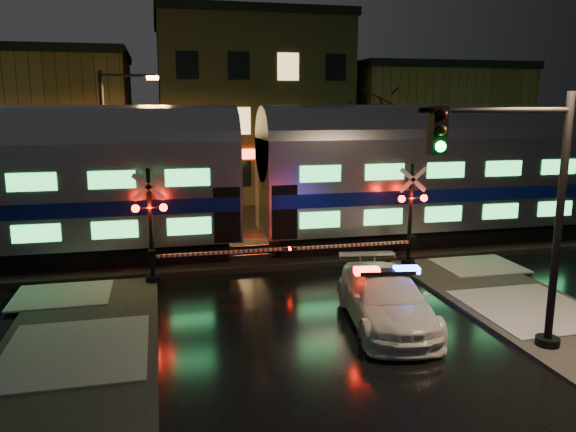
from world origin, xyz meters
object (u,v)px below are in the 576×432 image
object	(u,v)px
traffic_light	(524,220)
crossing_signal_right	(402,226)
crossing_signal_left	(162,238)
streetlight	(111,146)
police_car	(386,299)

from	to	relation	value
traffic_light	crossing_signal_right	bearing A→B (deg)	84.52
crossing_signal_left	streetlight	world-z (taller)	streetlight
traffic_light	streetlight	size ratio (longest dim) A/B	0.85
streetlight	crossing_signal_right	bearing A→B (deg)	-31.50
crossing_signal_right	crossing_signal_left	bearing A→B (deg)	179.99
traffic_light	streetlight	bearing A→B (deg)	123.67
police_car	streetlight	size ratio (longest dim) A/B	0.72
crossing_signal_right	streetlight	size ratio (longest dim) A/B	0.75
crossing_signal_right	streetlight	bearing A→B (deg)	148.50
police_car	traffic_light	world-z (taller)	traffic_light
crossing_signal_left	traffic_light	world-z (taller)	traffic_light
traffic_light	streetlight	world-z (taller)	streetlight
crossing_signal_left	traffic_light	xyz separation A→B (m)	(8.52, -7.69, 1.77)
crossing_signal_left	traffic_light	bearing A→B (deg)	-42.05
streetlight	crossing_signal_left	bearing A→B (deg)	-73.30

